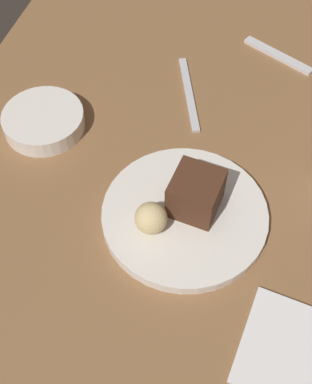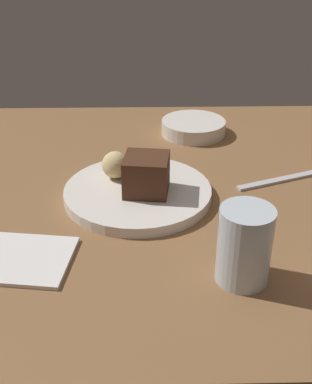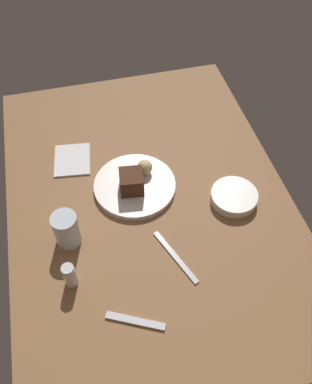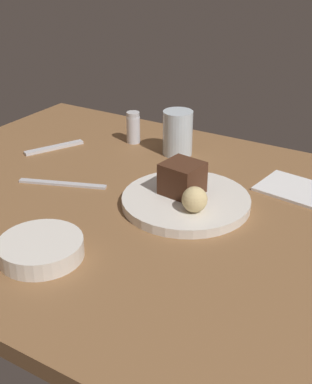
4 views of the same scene
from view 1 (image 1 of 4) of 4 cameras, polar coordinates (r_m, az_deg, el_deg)
name	(u,v)px [view 1 (image 1 of 4)]	position (r cm, az deg, el deg)	size (l,w,h in cm)	color
dining_table	(171,194)	(81.62, 1.71, -0.25)	(120.00, 84.00, 3.00)	brown
dessert_plate	(185,215)	(76.55, 3.24, -2.62)	(25.05, 25.05, 1.83)	white
chocolate_cake_slice	(196,193)	(73.94, 4.51, -0.14)	(7.19, 6.97, 6.32)	#472819
bread_roll	(151,218)	(72.23, -0.57, -2.96)	(4.76, 4.76, 4.76)	#DBC184
side_bowl	(44,121)	(89.84, -12.54, 7.85)	(13.97, 13.97, 3.11)	white
dessert_spoon	(278,55)	(105.02, 13.58, 14.74)	(15.00, 1.80, 0.70)	silver
butter_knife	(189,93)	(94.63, 3.72, 11.04)	(19.00, 1.40, 0.50)	silver
folded_napkin	(286,349)	(70.20, 14.41, -16.74)	(13.78, 11.38, 0.60)	white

